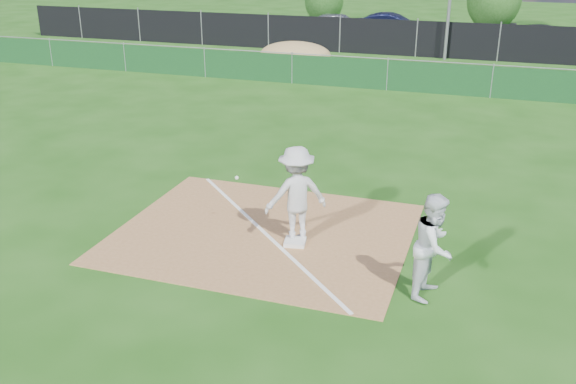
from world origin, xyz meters
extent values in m
plane|color=#19480F|center=(0.00, 10.00, 0.00)|extent=(90.00, 90.00, 0.00)
cube|color=olive|center=(0.00, 1.00, 0.01)|extent=(6.00, 5.00, 0.02)
cube|color=white|center=(0.00, 1.00, 0.03)|extent=(5.01, 5.01, 0.01)
cube|color=#0F3717|center=(0.00, 15.00, 0.60)|extent=(44.00, 0.05, 1.20)
ellipsoid|color=olive|center=(-5.00, 18.50, 0.58)|extent=(3.38, 2.60, 1.17)
cube|color=black|center=(0.00, 23.00, 0.90)|extent=(46.00, 0.04, 1.80)
cube|color=black|center=(0.00, 28.00, 0.01)|extent=(46.00, 9.00, 0.01)
cube|color=silver|center=(0.79, 0.69, 0.06)|extent=(0.48, 0.48, 0.09)
imported|color=silver|center=(0.74, 0.91, 1.01)|extent=(1.47, 1.34, 1.98)
sphere|color=white|center=(-0.58, 0.99, 1.18)|extent=(0.08, 0.08, 0.08)
imported|color=silver|center=(3.61, -0.37, 0.93)|extent=(0.87, 1.03, 1.87)
imported|color=#B0B3B8|center=(-5.40, 28.28, 0.73)|extent=(4.41, 2.19, 1.45)
imported|color=black|center=(-2.22, 28.47, 0.75)|extent=(4.51, 1.67, 1.47)
imported|color=black|center=(6.44, 27.46, 0.64)|extent=(4.61, 2.63, 1.26)
cylinder|color=#382316|center=(-7.78, 33.37, 0.44)|extent=(0.24, 0.24, 0.88)
ellipsoid|color=#1A4513|center=(-7.78, 33.37, 1.61)|extent=(2.64, 2.64, 3.03)
cylinder|color=#382316|center=(3.29, 33.36, 0.56)|extent=(0.24, 0.24, 1.12)
camera|label=1|loc=(4.36, -10.36, 5.83)|focal=40.00mm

